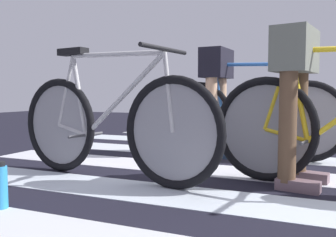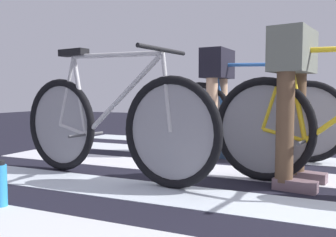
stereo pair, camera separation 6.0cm
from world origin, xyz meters
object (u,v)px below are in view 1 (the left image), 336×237
cyclist_3_of_3 (217,87)px  bicycle_1_of_3 (110,124)px  cyclist_2_of_3 (295,85)px  water_bottle (1,186)px  bicycle_3_of_3 (248,117)px

cyclist_3_of_3 → bicycle_1_of_3: bearing=-104.4°
cyclist_2_of_3 → bicycle_1_of_3: bearing=-154.4°
cyclist_3_of_3 → cyclist_2_of_3: bearing=-46.2°
bicycle_1_of_3 → water_bottle: size_ratio=6.91×
bicycle_1_of_3 → bicycle_3_of_3: 1.44m
bicycle_1_of_3 → water_bottle: bicycle_1_of_3 is taller
bicycle_1_of_3 → bicycle_3_of_3: size_ratio=0.99×
bicycle_1_of_3 → cyclist_2_of_3: (1.20, 0.32, 0.27)m
bicycle_3_of_3 → cyclist_3_of_3: cyclist_3_of_3 is taller
cyclist_3_of_3 → water_bottle: bearing=-101.8°
bicycle_3_of_3 → water_bottle: bicycle_3_of_3 is taller
bicycle_1_of_3 → cyclist_3_of_3: (0.42, 1.26, 0.28)m
cyclist_2_of_3 → water_bottle: 1.84m
bicycle_3_of_3 → cyclist_2_of_3: bearing=-58.8°
bicycle_1_of_3 → water_bottle: 0.85m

